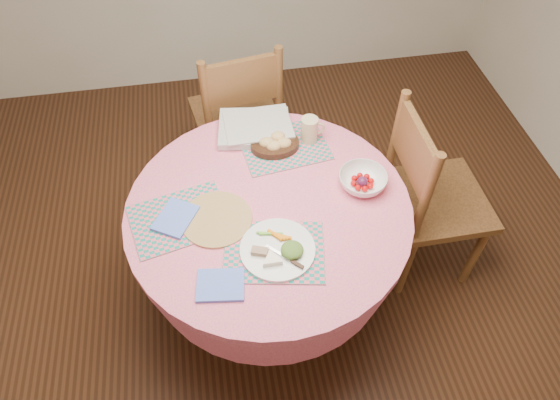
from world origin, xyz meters
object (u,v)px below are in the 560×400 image
(chair_right, at_px, (429,195))
(dinner_plate, at_px, (279,249))
(wicker_trivet, at_px, (217,219))
(fruit_bowl, at_px, (363,181))
(dining_table, at_px, (269,233))
(bread_bowl, at_px, (275,143))
(chair_back, at_px, (238,115))
(latte_mug, at_px, (310,130))

(chair_right, bearing_deg, dinner_plate, 112.46)
(dinner_plate, bearing_deg, wicker_trivet, 138.73)
(fruit_bowl, bearing_deg, dinner_plate, -145.81)
(dinner_plate, bearing_deg, dining_table, 91.28)
(dinner_plate, xyz_separation_m, bread_bowl, (0.08, 0.58, 0.01))
(wicker_trivet, xyz_separation_m, dinner_plate, (0.23, -0.20, 0.01))
(chair_right, xyz_separation_m, chair_back, (-0.86, 0.77, -0.01))
(chair_back, relative_size, wicker_trivet, 3.43)
(chair_back, bearing_deg, fruit_bowl, 110.23)
(latte_mug, bearing_deg, chair_right, -26.13)
(chair_right, relative_size, dinner_plate, 3.45)
(dinner_plate, bearing_deg, bread_bowl, 82.13)
(wicker_trivet, bearing_deg, bread_bowl, 50.56)
(wicker_trivet, xyz_separation_m, bread_bowl, (0.31, 0.38, 0.03))
(chair_back, bearing_deg, bread_bowl, 94.24)
(latte_mug, bearing_deg, bread_bowl, -170.29)
(chair_back, xyz_separation_m, latte_mug, (0.30, -0.50, 0.28))
(dinner_plate, relative_size, latte_mug, 2.38)
(dining_table, relative_size, chair_back, 1.21)
(chair_back, xyz_separation_m, dinner_plate, (0.05, -1.11, 0.23))
(chair_back, distance_m, latte_mug, 0.65)
(bread_bowl, relative_size, fruit_bowl, 1.02)
(dining_table, height_order, dinner_plate, dinner_plate)
(dining_table, bearing_deg, latte_mug, 55.26)
(chair_back, bearing_deg, chair_right, 128.59)
(chair_right, xyz_separation_m, latte_mug, (-0.56, 0.27, 0.28))
(dinner_plate, relative_size, fruit_bowl, 1.34)
(chair_back, relative_size, bread_bowl, 4.47)
(bread_bowl, distance_m, latte_mug, 0.18)
(chair_right, height_order, wicker_trivet, chair_right)
(dinner_plate, height_order, fruit_bowl, fruit_bowl)
(chair_right, bearing_deg, chair_back, 47.55)
(dining_table, bearing_deg, wicker_trivet, -170.60)
(chair_back, xyz_separation_m, wicker_trivet, (-0.18, -0.91, 0.22))
(dining_table, distance_m, bread_bowl, 0.42)
(latte_mug, relative_size, fruit_bowl, 0.56)
(dinner_plate, relative_size, bread_bowl, 1.31)
(bread_bowl, distance_m, fruit_bowl, 0.45)
(chair_back, relative_size, fruit_bowl, 4.56)
(dining_table, xyz_separation_m, latte_mug, (0.26, 0.37, 0.26))
(dining_table, distance_m, dinner_plate, 0.32)
(dining_table, height_order, fruit_bowl, fruit_bowl)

